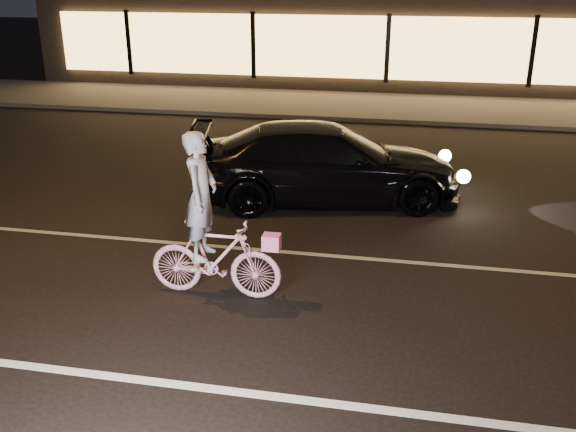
# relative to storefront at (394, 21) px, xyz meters

# --- Properties ---
(ground) EXTENTS (90.00, 90.00, 0.00)m
(ground) POSITION_rel_storefront_xyz_m (0.00, -18.97, -2.15)
(ground) COLOR black
(ground) RESTS_ON ground
(lane_stripe_near) EXTENTS (60.00, 0.12, 0.01)m
(lane_stripe_near) POSITION_rel_storefront_xyz_m (0.00, -20.47, -2.14)
(lane_stripe_near) COLOR silver
(lane_stripe_near) RESTS_ON ground
(lane_stripe_far) EXTENTS (60.00, 0.10, 0.01)m
(lane_stripe_far) POSITION_rel_storefront_xyz_m (0.00, -16.97, -2.14)
(lane_stripe_far) COLOR gray
(lane_stripe_far) RESTS_ON ground
(sidewalk) EXTENTS (30.00, 4.00, 0.12)m
(sidewalk) POSITION_rel_storefront_xyz_m (0.00, -5.97, -2.09)
(sidewalk) COLOR #383533
(sidewalk) RESTS_ON ground
(storefront) EXTENTS (25.40, 8.42, 4.20)m
(storefront) POSITION_rel_storefront_xyz_m (0.00, 0.00, 0.00)
(storefront) COLOR black
(storefront) RESTS_ON ground
(cyclist) EXTENTS (1.77, 0.61, 2.23)m
(cyclist) POSITION_rel_storefront_xyz_m (-1.49, -18.48, -1.36)
(cyclist) COLOR #D73C6C
(cyclist) RESTS_ON ground
(sedan) EXTENTS (5.25, 3.02, 1.43)m
(sedan) POSITION_rel_storefront_xyz_m (-0.54, -14.51, -1.43)
(sedan) COLOR black
(sedan) RESTS_ON ground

